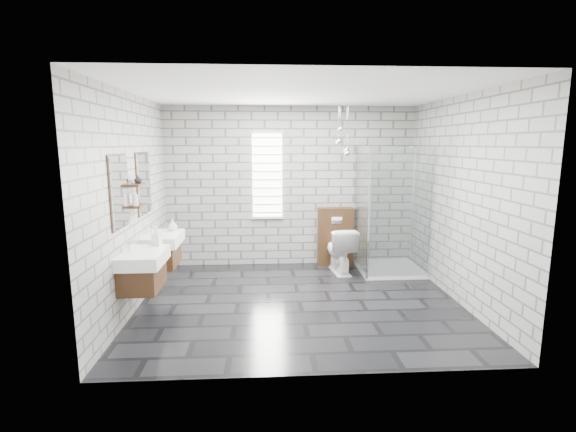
{
  "coord_description": "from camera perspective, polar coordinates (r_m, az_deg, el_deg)",
  "views": [
    {
      "loc": [
        -0.47,
        -5.27,
        2.08
      ],
      "look_at": [
        -0.13,
        0.35,
        1.1
      ],
      "focal_mm": 26.0,
      "sensor_mm": 36.0,
      "label": 1
    }
  ],
  "objects": [
    {
      "name": "vanity_right",
      "position": [
        6.06,
        -17.09,
        -3.21
      ],
      "size": [
        0.47,
        0.7,
        1.57
      ],
      "color": "#412714",
      "rests_on": "wall_left"
    },
    {
      "name": "shelf_upper",
      "position": [
        5.47,
        -20.03,
        4.01
      ],
      "size": [
        0.14,
        0.3,
        0.03
      ],
      "primitive_type": "cube",
      "color": "#412714",
      "rests_on": "wall_left"
    },
    {
      "name": "shelf_lower",
      "position": [
        5.5,
        -19.87,
        1.32
      ],
      "size": [
        0.14,
        0.3,
        0.03
      ],
      "primitive_type": "cube",
      "color": "#412714",
      "rests_on": "wall_left"
    },
    {
      "name": "wall_right",
      "position": [
        5.91,
        22.5,
        2.01
      ],
      "size": [
        0.02,
        3.6,
        2.7
      ],
      "primitive_type": "cube",
      "color": "#9B9C96",
      "rests_on": "floor"
    },
    {
      "name": "toilet",
      "position": [
        6.87,
        7.09,
        -4.6
      ],
      "size": [
        0.49,
        0.77,
        0.75
      ],
      "primitive_type": "imported",
      "rotation": [
        0.0,
        0.0,
        3.24
      ],
      "color": "white",
      "rests_on": "floor"
    },
    {
      "name": "flush_plate",
      "position": [
        7.09,
        6.69,
        -0.6
      ],
      "size": [
        0.18,
        0.01,
        0.12
      ],
      "primitive_type": "cube",
      "color": "silver",
      "rests_on": "cistern_panel"
    },
    {
      "name": "wall_back",
      "position": [
        7.13,
        0.37,
        3.99
      ],
      "size": [
        4.2,
        0.02,
        2.7
      ],
      "primitive_type": "cube",
      "color": "#9B9C96",
      "rests_on": "floor"
    },
    {
      "name": "pendant_cluster",
      "position": [
        6.75,
        7.4,
        9.96
      ],
      "size": [
        0.24,
        0.23,
        0.81
      ],
      "color": "silver",
      "rests_on": "ceiling"
    },
    {
      "name": "floor",
      "position": [
        5.69,
        1.6,
        -11.71
      ],
      "size": [
        4.2,
        3.6,
        0.02
      ],
      "primitive_type": "cube",
      "color": "black",
      "rests_on": "ground"
    },
    {
      "name": "window",
      "position": [
        7.07,
        -2.86,
        5.55
      ],
      "size": [
        0.56,
        0.05,
        1.48
      ],
      "color": "white",
      "rests_on": "wall_back"
    },
    {
      "name": "soap_bottle_c",
      "position": [
        5.37,
        -20.18,
        2.31
      ],
      "size": [
        0.09,
        0.09,
        0.19
      ],
      "primitive_type": "imported",
      "rotation": [
        0.0,
        0.0,
        -0.21
      ],
      "color": "#B2B2B2",
      "rests_on": "shelf_lower"
    },
    {
      "name": "vase",
      "position": [
        5.51,
        -19.82,
        4.75
      ],
      "size": [
        0.11,
        0.11,
        0.1
      ],
      "primitive_type": "imported",
      "rotation": [
        0.0,
        0.0,
        -0.11
      ],
      "color": "#B2B2B2",
      "rests_on": "shelf_upper"
    },
    {
      "name": "vanity_left",
      "position": [
        5.15,
        -19.59,
        -5.62
      ],
      "size": [
        0.47,
        0.7,
        1.57
      ],
      "color": "#412714",
      "rests_on": "wall_left"
    },
    {
      "name": "shower_enclosure",
      "position": [
        6.93,
        13.23,
        -3.56
      ],
      "size": [
        1.0,
        1.0,
        2.03
      ],
      "color": "white",
      "rests_on": "floor"
    },
    {
      "name": "soap_bottle_b",
      "position": [
        6.19,
        -15.51,
        -1.22
      ],
      "size": [
        0.16,
        0.16,
        0.16
      ],
      "primitive_type": "imported",
      "rotation": [
        0.0,
        0.0,
        -0.29
      ],
      "color": "#B2B2B2",
      "rests_on": "vanity_right"
    },
    {
      "name": "wall_left",
      "position": [
        5.56,
        -20.54,
        1.69
      ],
      "size": [
        0.02,
        3.6,
        2.7
      ],
      "primitive_type": "cube",
      "color": "#9B9C96",
      "rests_on": "floor"
    },
    {
      "name": "ceiling",
      "position": [
        5.33,
        1.74,
        16.65
      ],
      "size": [
        4.2,
        3.6,
        0.02
      ],
      "primitive_type": "cube",
      "color": "white",
      "rests_on": "wall_back"
    },
    {
      "name": "cistern_panel",
      "position": [
        7.25,
        6.49,
        -2.78
      ],
      "size": [
        0.6,
        0.2,
        1.0
      ],
      "primitive_type": "cube",
      "color": "#412714",
      "rests_on": "floor"
    },
    {
      "name": "soap_bottle_a",
      "position": [
        5.34,
        -17.53,
        -2.73
      ],
      "size": [
        0.11,
        0.11,
        0.22
      ],
      "primitive_type": "imported",
      "rotation": [
        0.0,
        0.0,
        -0.17
      ],
      "color": "#B2B2B2",
      "rests_on": "vanity_left"
    },
    {
      "name": "wall_front",
      "position": [
        3.57,
        4.24,
        -2.0
      ],
      "size": [
        4.2,
        0.02,
        2.7
      ],
      "primitive_type": "cube",
      "color": "#9B9C96",
      "rests_on": "floor"
    }
  ]
}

